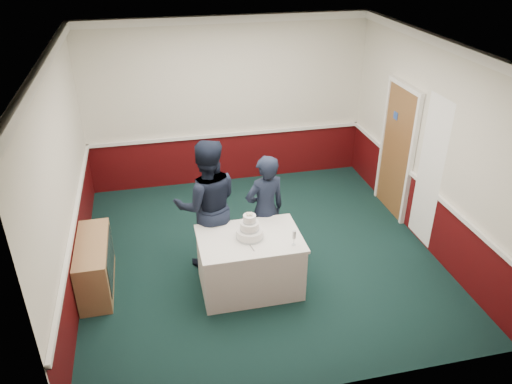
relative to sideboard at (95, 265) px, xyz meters
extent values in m
plane|color=black|center=(2.28, 0.25, -0.35)|extent=(5.00, 5.00, 0.00)
cube|color=silver|center=(2.28, 2.73, 1.15)|extent=(5.00, 0.05, 3.00)
cube|color=silver|center=(-0.20, 0.25, 1.15)|extent=(0.05, 5.00, 3.00)
cube|color=silver|center=(4.75, 0.25, 1.15)|extent=(0.05, 5.00, 3.00)
cube|color=white|center=(2.28, 0.25, 2.62)|extent=(5.00, 5.00, 0.05)
cube|color=#43080A|center=(2.28, 2.73, 0.10)|extent=(5.00, 0.02, 0.90)
cube|color=white|center=(2.28, 2.72, 0.57)|extent=(4.98, 0.05, 0.06)
cube|color=white|center=(2.28, 2.71, 2.58)|extent=(5.00, 0.08, 0.12)
cube|color=brown|center=(4.74, 1.05, 0.70)|extent=(0.05, 0.90, 2.10)
cube|color=#234799|center=(4.71, 1.20, 1.27)|extent=(0.01, 0.12, 0.12)
cube|color=white|center=(4.70, 0.00, 0.85)|extent=(0.02, 0.60, 2.20)
cube|color=#A77751|center=(0.00, 0.00, 0.00)|extent=(0.40, 1.20, 0.70)
cube|color=black|center=(0.20, 0.00, 0.05)|extent=(0.01, 1.00, 0.50)
cube|color=white|center=(1.98, -0.45, 0.03)|extent=(1.28, 0.88, 0.76)
cube|color=white|center=(1.98, -0.45, 0.42)|extent=(1.32, 0.92, 0.04)
cylinder|color=white|center=(1.98, -0.45, 0.50)|extent=(0.34, 0.34, 0.12)
cylinder|color=#B7BDC3|center=(1.98, -0.45, 0.45)|extent=(0.35, 0.35, 0.03)
cylinder|color=white|center=(1.98, -0.45, 0.61)|extent=(0.24, 0.24, 0.11)
cylinder|color=#B7BDC3|center=(1.98, -0.45, 0.57)|extent=(0.25, 0.25, 0.02)
cylinder|color=white|center=(1.98, -0.45, 0.72)|extent=(0.16, 0.16, 0.10)
cylinder|color=#B7BDC3|center=(1.98, -0.45, 0.68)|extent=(0.17, 0.17, 0.02)
sphere|color=#EDE5C9|center=(1.98, -0.45, 0.79)|extent=(0.03, 0.03, 0.03)
sphere|color=#EDE5C9|center=(2.01, -0.44, 0.79)|extent=(0.03, 0.03, 0.03)
sphere|color=#EDE5C9|center=(1.96, -0.43, 0.79)|extent=(0.03, 0.03, 0.03)
sphere|color=#EDE5C9|center=(2.00, -0.48, 0.79)|extent=(0.03, 0.03, 0.03)
sphere|color=#EDE5C9|center=(1.96, -0.47, 0.79)|extent=(0.03, 0.03, 0.03)
cube|color=silver|center=(1.95, -0.65, 0.44)|extent=(0.06, 0.22, 0.00)
cylinder|color=silver|center=(2.48, -0.73, 0.44)|extent=(0.05, 0.05, 0.01)
cylinder|color=silver|center=(2.48, -0.73, 0.49)|extent=(0.01, 0.01, 0.09)
cylinder|color=silver|center=(2.48, -0.73, 0.59)|extent=(0.04, 0.04, 0.11)
imported|color=black|center=(1.54, 0.21, 0.60)|extent=(0.93, 0.73, 1.89)
imported|color=black|center=(2.32, 0.10, 0.47)|extent=(0.68, 0.53, 1.65)
camera|label=1|loc=(0.89, -5.63, 3.97)|focal=35.00mm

